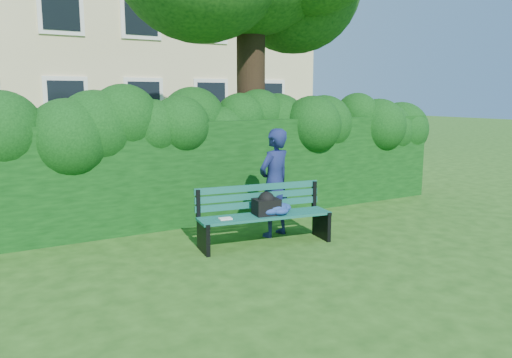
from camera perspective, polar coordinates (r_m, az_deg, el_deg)
ground at (r=7.53m, az=2.31°, el=-7.81°), size 80.00×80.00×0.00m
hedge at (r=9.22m, az=-4.98°, el=1.13°), size 10.00×1.00×1.80m
park_bench at (r=7.57m, az=1.20°, el=-3.75°), size 2.09×0.84×0.89m
man_reading at (r=7.95m, az=2.13°, el=-0.44°), size 0.73×0.58×1.73m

